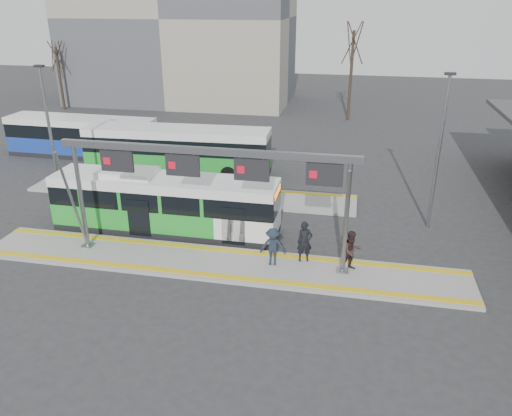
# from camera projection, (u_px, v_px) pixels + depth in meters

# --- Properties ---
(ground) EXTENTS (120.00, 120.00, 0.00)m
(ground) POSITION_uv_depth(u_px,v_px,m) (218.00, 265.00, 22.39)
(ground) COLOR #2D2D30
(ground) RESTS_ON ground
(platform_main) EXTENTS (22.00, 3.00, 0.15)m
(platform_main) POSITION_uv_depth(u_px,v_px,m) (218.00, 263.00, 22.36)
(platform_main) COLOR gray
(platform_main) RESTS_ON ground
(platform_second) EXTENTS (20.00, 3.00, 0.15)m
(platform_second) POSITION_uv_depth(u_px,v_px,m) (190.00, 193.00, 30.30)
(platform_second) COLOR gray
(platform_second) RESTS_ON ground
(tactile_main) EXTENTS (22.00, 2.65, 0.02)m
(tactile_main) POSITION_uv_depth(u_px,v_px,m) (218.00, 262.00, 22.33)
(tactile_main) COLOR yellow
(tactile_main) RESTS_ON platform_main
(tactile_second) EXTENTS (20.00, 0.35, 0.02)m
(tactile_second) POSITION_uv_depth(u_px,v_px,m) (195.00, 185.00, 31.30)
(tactile_second) COLOR yellow
(tactile_second) RESTS_ON platform_second
(gantry) EXTENTS (13.00, 1.68, 5.20)m
(gantry) POSITION_uv_depth(u_px,v_px,m) (209.00, 172.00, 20.99)
(gantry) COLOR slate
(gantry) RESTS_ON platform_main
(apartment_block) EXTENTS (24.50, 12.50, 18.40)m
(apartment_block) POSITION_uv_depth(u_px,v_px,m) (179.00, 15.00, 53.76)
(apartment_block) COLOR gray
(apartment_block) RESTS_ON ground
(hero_bus) EXTENTS (11.45, 2.44, 3.14)m
(hero_bus) POSITION_uv_depth(u_px,v_px,m) (165.00, 204.00, 25.20)
(hero_bus) COLOR black
(hero_bus) RESTS_ON ground
(bg_bus_green) EXTENTS (12.45, 3.14, 3.09)m
(bg_bus_green) POSITION_uv_depth(u_px,v_px,m) (178.00, 151.00, 33.49)
(bg_bus_green) COLOR black
(bg_bus_green) RESTS_ON ground
(bg_bus_blue) EXTENTS (11.18, 2.70, 2.90)m
(bg_bus_blue) POSITION_uv_depth(u_px,v_px,m) (82.00, 137.00, 37.05)
(bg_bus_blue) COLOR black
(bg_bus_blue) RESTS_ON ground
(passenger_a) EXTENTS (0.79, 0.63, 1.88)m
(passenger_a) POSITION_uv_depth(u_px,v_px,m) (305.00, 242.00, 22.10)
(passenger_a) COLOR black
(passenger_a) RESTS_ON platform_main
(passenger_b) EXTENTS (1.13, 1.07, 1.83)m
(passenger_b) POSITION_uv_depth(u_px,v_px,m) (351.00, 251.00, 21.36)
(passenger_b) COLOR #2F1F1F
(passenger_b) RESTS_ON platform_main
(passenger_c) EXTENTS (1.19, 0.76, 1.75)m
(passenger_c) POSITION_uv_depth(u_px,v_px,m) (273.00, 247.00, 21.80)
(passenger_c) COLOR #1B2531
(passenger_c) RESTS_ON platform_main
(tree_left) EXTENTS (1.40, 1.40, 7.69)m
(tree_left) POSITION_uv_depth(u_px,v_px,m) (240.00, 52.00, 50.57)
(tree_left) COLOR #382B21
(tree_left) RESTS_ON ground
(tree_mid) EXTENTS (1.40, 1.40, 9.32)m
(tree_mid) POSITION_uv_depth(u_px,v_px,m) (353.00, 44.00, 45.67)
(tree_mid) COLOR #382B21
(tree_mid) RESTS_ON ground
(tree_far) EXTENTS (1.40, 1.40, 7.19)m
(tree_far) POSITION_uv_depth(u_px,v_px,m) (57.00, 56.00, 50.84)
(tree_far) COLOR #382B21
(tree_far) RESTS_ON ground
(lamp_west) EXTENTS (0.50, 0.25, 7.84)m
(lamp_west) POSITION_uv_depth(u_px,v_px,m) (50.00, 134.00, 27.21)
(lamp_west) COLOR slate
(lamp_west) RESTS_ON ground
(lamp_east) EXTENTS (0.50, 0.25, 7.88)m
(lamp_east) POSITION_uv_depth(u_px,v_px,m) (439.00, 150.00, 24.41)
(lamp_east) COLOR slate
(lamp_east) RESTS_ON ground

